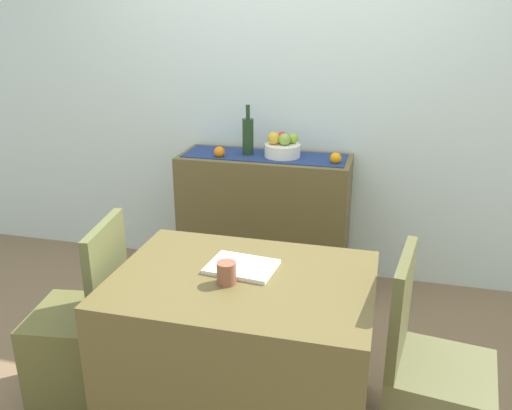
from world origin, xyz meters
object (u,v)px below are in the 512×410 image
at_px(open_book, 242,267).
at_px(sideboard_console, 264,220).
at_px(chair_near_window, 82,346).
at_px(coffee_cup, 227,273).
at_px(wine_bottle, 248,136).
at_px(chair_by_corner, 433,404).
at_px(fruit_bowl, 282,150).
at_px(dining_table, 243,353).

bearing_deg(open_book, sideboard_console, 105.05).
xyz_separation_m(sideboard_console, open_book, (0.21, -1.29, 0.31)).
bearing_deg(chair_near_window, coffee_cup, -5.18).
relative_size(wine_bottle, chair_by_corner, 0.36).
bearing_deg(fruit_bowl, open_book, -85.93).
xyz_separation_m(coffee_cup, chair_by_corner, (0.85, 0.07, -0.52)).
distance_m(dining_table, coffee_cup, 0.42).
bearing_deg(fruit_bowl, sideboard_console, 180.00).
height_order(fruit_bowl, wine_bottle, wine_bottle).
bearing_deg(sideboard_console, fruit_bowl, 0.00).
distance_m(chair_near_window, chair_by_corner, 1.60).
bearing_deg(coffee_cup, dining_table, 54.09).
xyz_separation_m(fruit_bowl, wine_bottle, (-0.23, -0.00, 0.08)).
bearing_deg(wine_bottle, coffee_cup, -78.35).
bearing_deg(chair_by_corner, chair_near_window, -180.00).
distance_m(sideboard_console, chair_by_corner, 1.71).
height_order(sideboard_console, wine_bottle, wine_bottle).
relative_size(fruit_bowl, chair_near_window, 0.25).
bearing_deg(sideboard_console, chair_near_window, -112.69).
distance_m(fruit_bowl, wine_bottle, 0.24).
bearing_deg(coffee_cup, fruit_bowl, 92.71).
relative_size(fruit_bowl, wine_bottle, 0.70).
distance_m(coffee_cup, chair_by_corner, 0.99).
relative_size(wine_bottle, chair_near_window, 0.36).
bearing_deg(coffee_cup, wine_bottle, 101.65).
relative_size(wine_bottle, coffee_cup, 3.55).
height_order(fruit_bowl, open_book, fruit_bowl).
relative_size(coffee_cup, chair_near_window, 0.10).
relative_size(fruit_bowl, chair_by_corner, 0.25).
relative_size(open_book, coffee_cup, 3.06).
distance_m(wine_bottle, dining_table, 1.54).
height_order(dining_table, chair_near_window, chair_near_window).
xyz_separation_m(sideboard_console, chair_near_window, (-0.57, -1.36, -0.18)).
height_order(open_book, chair_by_corner, chair_by_corner).
bearing_deg(open_book, chair_near_window, -168.99).
height_order(wine_bottle, open_book, wine_bottle).
relative_size(coffee_cup, chair_by_corner, 0.10).
bearing_deg(sideboard_console, coffee_cup, -82.69).
height_order(fruit_bowl, dining_table, fruit_bowl).
distance_m(fruit_bowl, chair_by_corner, 1.77).
bearing_deg(open_book, coffee_cup, -94.06).
xyz_separation_m(wine_bottle, open_book, (0.32, -1.29, -0.26)).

